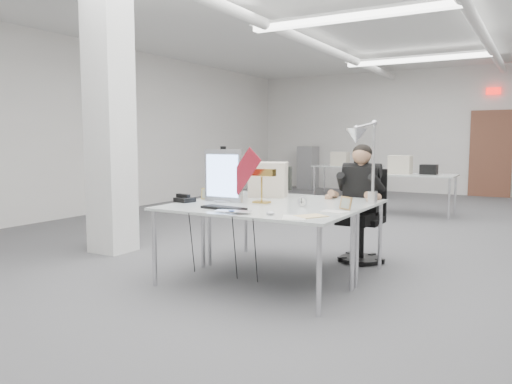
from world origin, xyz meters
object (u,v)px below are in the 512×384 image
Objects in this scene: seated_person at (361,184)px; bankers_lamp at (262,187)px; laptop at (232,213)px; beige_monitor at (268,179)px; desk_phone at (185,200)px; monitor at (223,176)px; office_chair at (362,221)px; architect_lamp at (366,155)px; desk_main at (252,210)px.

seated_person is 1.25m from bankers_lamp.
beige_monitor reaches higher than laptop.
bankers_lamp is 1.81× the size of desk_phone.
monitor reaches higher than desk_phone.
architect_lamp reaches higher than office_chair.
office_chair is at bearing 47.45° from monitor.
bankers_lamp reaches higher than desk_phone.
laptop is at bearing -52.59° from monitor.
monitor is at bearing -137.49° from seated_person.
desk_phone is at bearing 135.66° from laptop.
office_chair reaches higher than desk_phone.
architect_lamp reaches higher than beige_monitor.
beige_monitor is (-0.91, -0.54, 0.48)m from office_chair.
desk_phone is 1.03m from beige_monitor.
laptop is at bearing -14.64° from desk_phone.
seated_person reaches higher than monitor.
office_chair is at bearing 10.48° from beige_monitor.
bankers_lamp is at bearing -128.14° from seated_person.
bankers_lamp is 0.80m from desk_phone.
desk_main is 1.91× the size of office_chair.
monitor reaches higher than desk_main.
seated_person is (0.56, 1.46, 0.16)m from desk_main.
desk_main is 1.64m from office_chair.
monitor is at bearing -166.99° from bankers_lamp.
monitor is 0.55× the size of architect_lamp.
monitor reaches higher than bankers_lamp.
desk_phone is (-0.87, 0.47, 0.01)m from laptop.
desk_phone is at bearing -139.55° from beige_monitor.
architect_lamp is at bearing -73.91° from seated_person.
bankers_lamp is (-0.15, 0.80, 0.15)m from laptop.
monitor is at bearing 46.27° from desk_phone.
bankers_lamp reaches higher than office_chair.
bankers_lamp is (0.38, 0.12, -0.11)m from monitor.
beige_monitor is at bearing 109.79° from desk_main.
seated_person is 1.97m from desk_phone.
seated_person is 1.01× the size of architect_lamp.
seated_person is 2.46× the size of beige_monitor.
laptop is at bearing -82.75° from bankers_lamp.
desk_phone reaches higher than desk_main.
seated_person is at bearing 8.10° from beige_monitor.
desk_main is at bearing 77.97° from laptop.
beige_monitor is (0.16, 0.67, -0.08)m from monitor.
beige_monitor is 0.41× the size of architect_lamp.
seated_person is at bearing 119.48° from architect_lamp.
seated_person is at bearing -94.50° from office_chair.
bankers_lamp is at bearing -155.13° from architect_lamp.
beige_monitor is at bearing 176.13° from architect_lamp.
desk_phone is (-0.72, -0.33, -0.14)m from bankers_lamp.
desk_main is 0.38m from laptop.
beige_monitor is at bearing 75.45° from monitor.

